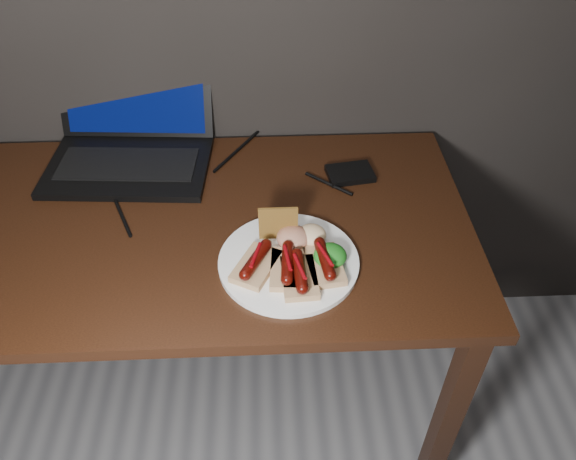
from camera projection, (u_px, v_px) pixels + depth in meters
The scene contains 13 objects.
desk at pixel (173, 251), 1.35m from camera, with size 1.40×0.70×0.75m.
laptop at pixel (131, 139), 1.45m from camera, with size 0.43×0.37×0.25m.
hard_drive at pixel (350, 173), 1.42m from camera, with size 0.11×0.08×0.02m, color black.
desk_cables at pixel (162, 187), 1.38m from camera, with size 0.89×0.42×0.01m.
plate at pixel (289, 262), 1.19m from camera, with size 0.30×0.30×0.01m, color white.
bread_sausage_left at pixel (256, 263), 1.16m from camera, with size 0.11×0.13×0.04m.
bread_sausage_center at pixel (288, 266), 1.15m from camera, with size 0.08×0.12×0.04m.
bread_sausage_right at pixel (324, 263), 1.16m from camera, with size 0.09×0.12×0.04m.
bread_sausage_extra at pixel (300, 275), 1.13m from camera, with size 0.08×0.12×0.04m.
crispbread at pixel (278, 223), 1.21m from camera, with size 0.09×0.01×0.09m, color olive.
salad_greens at pixel (330, 256), 1.17m from camera, with size 0.07×0.07×0.04m, color #155F13.
salsa_mound at pixel (293, 237), 1.21m from camera, with size 0.07×0.07×0.04m, color maroon.
coleslaw_mound at pixel (312, 235), 1.22m from camera, with size 0.06×0.06×0.04m, color #EFE4CF.
Camera 1 is at (0.23, 0.41, 1.61)m, focal length 35.00 mm.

